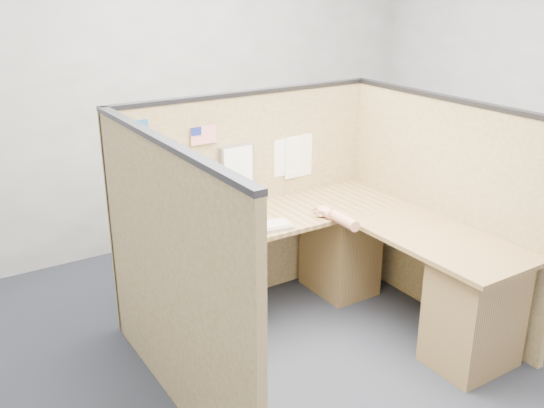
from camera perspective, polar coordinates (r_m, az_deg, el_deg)
floor at (r=3.97m, az=5.54°, el=-13.98°), size 5.00×5.00×0.00m
wall_back at (r=5.29m, az=-9.32°, el=11.04°), size 5.00×0.00×5.00m
cubicle_partitions at (r=3.91m, az=2.08°, el=-1.69°), size 2.06×1.83×1.53m
l_desk at (r=4.06m, az=5.30°, el=-6.69°), size 1.95×1.75×0.73m
laptop at (r=3.98m, az=-7.50°, el=-1.14°), size 0.35×0.35×0.23m
keyboard at (r=3.86m, az=-1.66°, el=-2.33°), size 0.50×0.25×0.03m
mouse at (r=4.11m, az=4.83°, el=-0.86°), size 0.12×0.08×0.05m
hand_forearm at (r=4.01m, az=6.17°, el=-1.23°), size 0.11×0.39×0.08m
blue_poster at (r=3.84m, az=-12.84°, el=5.78°), size 0.19×0.01×0.26m
american_flag at (r=4.01m, az=-6.70°, el=6.27°), size 0.19×0.01×0.32m
file_holder at (r=4.18m, az=-3.32°, el=3.38°), size 0.25×0.05×0.32m
paper_left at (r=4.41m, az=1.29°, el=4.43°), size 0.22×0.02×0.28m
paper_right at (r=4.47m, az=2.52°, el=4.50°), size 0.25×0.02×0.31m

